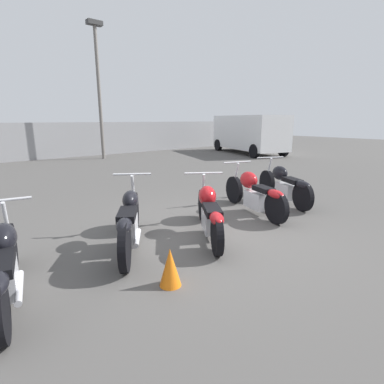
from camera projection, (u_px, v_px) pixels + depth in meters
The scene contains 10 objects.
ground_plane at pixel (211, 234), 5.17m from camera, with size 60.00×60.00×0.00m, color #514F4C.
fence_back at pixel (30, 142), 14.21m from camera, with size 40.00×0.04×1.78m.
light_pole_left at pixel (98, 79), 14.18m from camera, with size 0.70×0.35×6.30m.
motorcycle_slot_0 at pixel (5, 265), 3.20m from camera, with size 0.76×2.12×0.97m.
motorcycle_slot_1 at pixel (130, 221), 4.49m from camera, with size 1.31×1.85×1.05m.
motorcycle_slot_2 at pixel (209, 212), 5.00m from camera, with size 1.35×1.85×0.97m.
motorcycle_slot_3 at pixel (254, 192), 6.26m from camera, with size 0.95×2.13×1.00m.
motorcycle_slot_4 at pixel (284, 184), 7.04m from camera, with size 1.11×2.01×1.00m.
parked_van at pixel (249, 132), 17.17m from camera, with size 3.46×5.59×2.14m.
traffic_cone_near at pixel (170, 267), 3.51m from camera, with size 0.26×0.26×0.47m.
Camera 1 is at (-3.37, -3.50, 1.92)m, focal length 28.00 mm.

